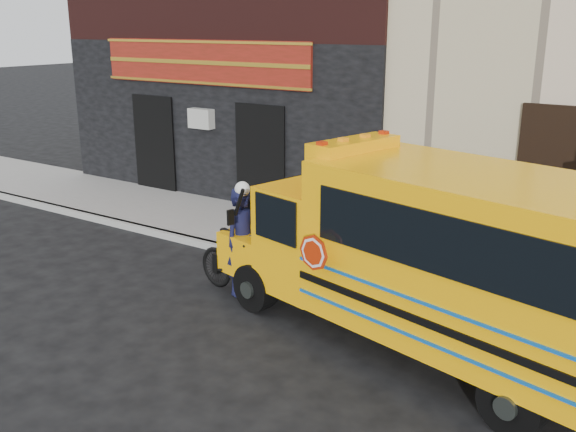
# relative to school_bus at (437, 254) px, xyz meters

# --- Properties ---
(ground) EXTENTS (120.00, 120.00, 0.00)m
(ground) POSITION_rel_school_bus_xyz_m (-3.02, -0.95, -1.51)
(ground) COLOR black
(ground) RESTS_ON ground
(curb) EXTENTS (40.00, 0.20, 0.15)m
(curb) POSITION_rel_school_bus_xyz_m (-3.02, 1.65, -1.43)
(curb) COLOR #9A9A94
(curb) RESTS_ON ground
(sidewalk) EXTENTS (40.00, 3.00, 0.15)m
(sidewalk) POSITION_rel_school_bus_xyz_m (-3.02, 3.15, -1.43)
(sidewalk) COLOR gray
(sidewalk) RESTS_ON ground
(school_bus) EXTENTS (7.20, 3.67, 2.92)m
(school_bus) POSITION_rel_school_bus_xyz_m (0.00, 0.00, 0.00)
(school_bus) COLOR black
(school_bus) RESTS_ON ground
(bicycle) EXTENTS (2.01, 0.82, 1.17)m
(bicycle) POSITION_rel_school_bus_xyz_m (-3.54, 0.05, -0.92)
(bicycle) COLOR black
(bicycle) RESTS_ON ground
(cyclist) EXTENTS (0.64, 0.80, 1.90)m
(cyclist) POSITION_rel_school_bus_xyz_m (-3.47, 0.10, -0.56)
(cyclist) COLOR black
(cyclist) RESTS_ON ground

